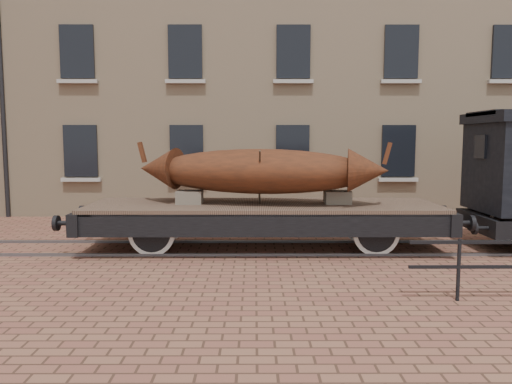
{
  "coord_description": "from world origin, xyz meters",
  "views": [
    {
      "loc": [
        -0.25,
        -11.56,
        2.57
      ],
      "look_at": [
        -0.22,
        0.5,
        1.3
      ],
      "focal_mm": 35.0,
      "sensor_mm": 36.0,
      "label": 1
    }
  ],
  "objects": [
    {
      "name": "ground",
      "position": [
        0.0,
        0.0,
        0.0
      ],
      "size": [
        90.0,
        90.0,
        0.0
      ],
      "primitive_type": "plane",
      "color": "brown"
    },
    {
      "name": "warehouse_cream",
      "position": [
        3.0,
        9.99,
        7.0
      ],
      "size": [
        40.0,
        10.19,
        14.0
      ],
      "color": "#D1B089",
      "rests_on": "ground"
    },
    {
      "name": "rail_track",
      "position": [
        0.0,
        0.0,
        0.03
      ],
      "size": [
        30.0,
        1.52,
        0.06
      ],
      "color": "#59595E",
      "rests_on": "ground"
    },
    {
      "name": "flatcar_wagon",
      "position": [
        -0.05,
        0.0,
        0.86
      ],
      "size": [
        9.16,
        2.48,
        1.38
      ],
      "color": "brown",
      "rests_on": "ground"
    },
    {
      "name": "iron_boat",
      "position": [
        -0.14,
        -0.0,
        1.84
      ],
      "size": [
        5.92,
        2.49,
        1.45
      ],
      "color": "#582713",
      "rests_on": "flatcar_wagon"
    }
  ]
}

